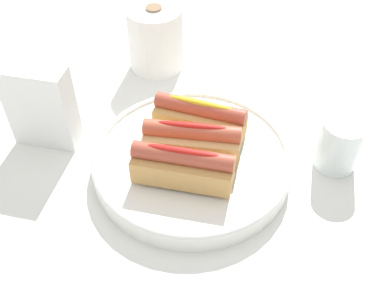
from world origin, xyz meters
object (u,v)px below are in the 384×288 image
serving_bowl (192,160)px  hotdog_side (200,118)px  napkin_box (41,107)px  hotdog_back (192,140)px  paper_towel_roll (156,38)px  water_glass (338,147)px  hotdog_front (183,166)px

serving_bowl → hotdog_side: (0.02, 0.05, 0.05)m
serving_bowl → napkin_box: bearing=160.0°
hotdog_back → paper_towel_roll: size_ratio=1.17×
hotdog_side → paper_towel_roll: size_ratio=1.18×
napkin_box → water_glass: bearing=5.5°
paper_towel_roll → hotdog_side: bearing=-74.5°
paper_towel_roll → napkin_box: bearing=-132.6°
serving_bowl → water_glass: size_ratio=3.58×
hotdog_back → water_glass: hotdog_back is taller
hotdog_side → napkin_box: bearing=172.1°
serving_bowl → paper_towel_roll: (-0.05, 0.30, 0.04)m
hotdog_front → hotdog_back: size_ratio=1.01×
hotdog_side → napkin_box: (-0.26, 0.04, 0.01)m
hotdog_front → hotdog_side: 0.11m
paper_towel_roll → hotdog_front: bearing=-84.5°
hotdog_side → paper_towel_roll: bearing=105.5°
hotdog_back → water_glass: 0.24m
hotdog_side → water_glass: bearing=-15.0°
hotdog_front → serving_bowl: bearing=71.6°
napkin_box → serving_bowl: bearing=-3.3°
serving_bowl → hotdog_side: 0.07m
serving_bowl → hotdog_side: hotdog_side is taller
hotdog_front → hotdog_side: (0.03, 0.10, 0.00)m
hotdog_front → hotdog_side: size_ratio=1.00×
serving_bowl → hotdog_front: bearing=-108.4°
hotdog_side → napkin_box: napkin_box is taller
serving_bowl → napkin_box: 0.26m
hotdog_front → water_glass: hotdog_front is taller
hotdog_back → napkin_box: size_ratio=1.05×
hotdog_front → paper_towel_roll: 0.35m
hotdog_back → water_glass: (0.24, -0.01, -0.03)m
hotdog_back → hotdog_side: bearing=71.6°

